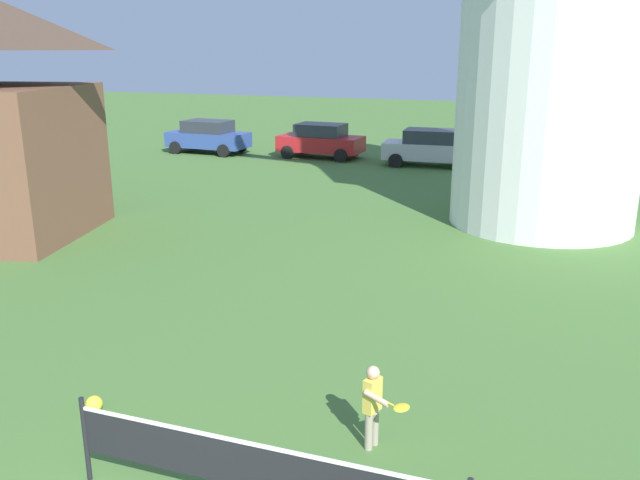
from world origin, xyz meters
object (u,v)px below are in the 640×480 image
at_px(parked_car_cream, 556,152).
at_px(tennis_net, 257,469).
at_px(player_far, 374,402).
at_px(parked_car_red, 321,140).
at_px(parked_car_silver, 431,147).
at_px(stray_ball, 94,404).
at_px(parked_car_blue, 208,136).

bearing_deg(parked_car_cream, tennis_net, -96.37).
distance_m(player_far, parked_car_red, 23.19).
height_order(parked_car_red, parked_car_cream, same).
bearing_deg(tennis_net, player_far, 65.91).
bearing_deg(parked_car_cream, parked_car_silver, -174.39).
height_order(player_far, parked_car_red, parked_car_red).
xyz_separation_m(stray_ball, parked_car_blue, (-10.04, 21.58, 0.69)).
relative_size(tennis_net, parked_car_silver, 1.10).
relative_size(parked_car_blue, parked_car_red, 1.01).
relative_size(parked_car_red, parked_car_cream, 0.87).
bearing_deg(parked_car_blue, player_far, -56.41).
height_order(parked_car_silver, parked_car_cream, same).
bearing_deg(parked_car_blue, parked_car_silver, 0.28).
bearing_deg(player_far, parked_car_cream, 85.21).
relative_size(player_far, parked_car_cream, 0.26).
distance_m(parked_car_blue, parked_car_silver, 10.77).
xyz_separation_m(parked_car_blue, parked_car_cream, (15.82, 0.55, 0.00)).
bearing_deg(stray_ball, parked_car_blue, 114.95).
height_order(parked_car_red, parked_car_silver, same).
xyz_separation_m(parked_car_silver, parked_car_cream, (5.06, 0.50, 0.00)).
bearing_deg(tennis_net, parked_car_blue, 119.99).
bearing_deg(player_far, tennis_net, -114.09).
height_order(player_far, parked_car_blue, parked_car_blue).
bearing_deg(stray_ball, tennis_net, -22.42).
xyz_separation_m(stray_ball, parked_car_cream, (5.78, 22.13, 0.69)).
distance_m(player_far, parked_car_blue, 25.32).
bearing_deg(stray_ball, parked_car_cream, 75.35).
bearing_deg(parked_car_red, parked_car_blue, -174.76).
bearing_deg(parked_car_silver, parked_car_red, 174.96).
distance_m(tennis_net, parked_car_silver, 23.07).
height_order(tennis_net, parked_car_cream, parked_car_cream).
bearing_deg(stray_ball, parked_car_red, 101.44).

